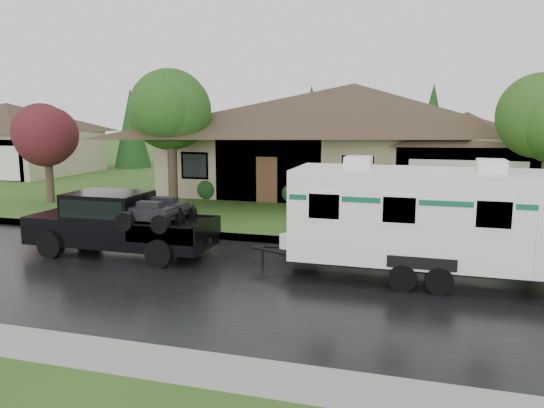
{
  "coord_description": "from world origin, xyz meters",
  "views": [
    {
      "loc": [
        5.82,
        -14.13,
        4.15
      ],
      "look_at": [
        1.07,
        2.0,
        1.31
      ],
      "focal_mm": 35.0,
      "sensor_mm": 36.0,
      "label": 1
    }
  ],
  "objects": [
    {
      "name": "road",
      "position": [
        0.0,
        -2.0,
        0.01
      ],
      "size": [
        140.0,
        8.0,
        0.01
      ],
      "primitive_type": "cube",
      "color": "black",
      "rests_on": "ground"
    },
    {
      "name": "pickup_truck",
      "position": [
        -3.01,
        -0.55,
        1.0
      ],
      "size": [
        5.6,
        2.13,
        1.87
      ],
      "color": "black",
      "rests_on": "ground"
    },
    {
      "name": "tree_red",
      "position": [
        -10.86,
        6.23,
        3.28
      ],
      "size": [
        2.73,
        2.73,
        4.52
      ],
      "color": "#382B1E",
      "rests_on": "lawn"
    },
    {
      "name": "ground",
      "position": [
        0.0,
        0.0,
        0.0
      ],
      "size": [
        140.0,
        140.0,
        0.0
      ],
      "primitive_type": "plane",
      "color": "#30561A",
      "rests_on": "ground"
    },
    {
      "name": "travel_trailer",
      "position": [
        5.8,
        -0.55,
        1.64
      ],
      "size": [
        6.9,
        2.43,
        3.1
      ],
      "color": "white",
      "rests_on": "ground"
    },
    {
      "name": "shrub_row",
      "position": [
        2.0,
        9.3,
        0.65
      ],
      "size": [
        13.6,
        1.0,
        1.0
      ],
      "color": "#143814",
      "rests_on": "lawn"
    },
    {
      "name": "tree_left_green",
      "position": [
        -4.79,
        6.62,
        4.27
      ],
      "size": [
        3.59,
        3.59,
        5.94
      ],
      "color": "#382B1E",
      "rests_on": "lawn"
    },
    {
      "name": "house_far",
      "position": [
        -21.78,
        15.85,
        2.97
      ],
      "size": [
        10.8,
        8.64,
        5.8
      ],
      "color": "tan",
      "rests_on": "lawn"
    },
    {
      "name": "house_main",
      "position": [
        2.29,
        13.84,
        3.59
      ],
      "size": [
        19.44,
        10.8,
        6.9
      ],
      "color": "tan",
      "rests_on": "lawn"
    },
    {
      "name": "lawn",
      "position": [
        0.0,
        15.0,
        0.07
      ],
      "size": [
        140.0,
        26.0,
        0.15
      ],
      "primitive_type": "cube",
      "color": "#30561A",
      "rests_on": "ground"
    },
    {
      "name": "curb",
      "position": [
        0.0,
        2.25,
        0.07
      ],
      "size": [
        140.0,
        0.5,
        0.15
      ],
      "primitive_type": "cube",
      "color": "gray",
      "rests_on": "ground"
    }
  ]
}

